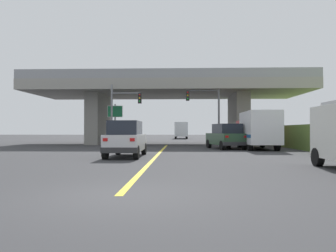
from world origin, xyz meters
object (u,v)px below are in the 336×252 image
object	(u,v)px
highway_sign	(115,115)
semi_truck_distant	(181,130)
suv_lead	(126,139)
box_truck	(257,130)
traffic_signal_nearside	(208,107)
traffic_signal_farside	(122,108)
suv_crossing	(226,136)

from	to	relation	value
highway_sign	semi_truck_distant	bearing A→B (deg)	75.82
suv_lead	box_truck	bearing A→B (deg)	41.41
traffic_signal_nearside	semi_truck_distant	size ratio (longest dim) A/B	0.81
semi_truck_distant	traffic_signal_farside	bearing A→B (deg)	-100.39
suv_crossing	box_truck	xyz separation A→B (m)	(2.44, -0.34, 0.55)
box_truck	traffic_signal_farside	world-z (taller)	traffic_signal_farside
traffic_signal_nearside	semi_truck_distant	distance (m)	29.95
suv_crossing	box_truck	distance (m)	2.52
suv_lead	highway_sign	xyz separation A→B (m)	(-3.70, 15.58, 2.06)
traffic_signal_farside	highway_sign	distance (m)	3.62
suv_lead	traffic_signal_nearside	world-z (taller)	traffic_signal_nearside
traffic_signal_farside	semi_truck_distant	size ratio (longest dim) A/B	0.81
suv_crossing	traffic_signal_nearside	world-z (taller)	traffic_signal_nearside
suv_lead	traffic_signal_farside	bearing A→B (deg)	101.25
suv_lead	traffic_signal_farside	size ratio (longest dim) A/B	0.81
suv_crossing	traffic_signal_nearside	distance (m)	5.45
box_truck	traffic_signal_nearside	xyz separation A→B (m)	(-3.53, 4.93, 2.19)
suv_lead	traffic_signal_nearside	size ratio (longest dim) A/B	0.81
suv_lead	traffic_signal_farside	distance (m)	12.73
suv_crossing	highway_sign	bearing A→B (deg)	132.16
traffic_signal_nearside	box_truck	bearing A→B (deg)	-54.37
suv_crossing	traffic_signal_farside	distance (m)	10.26
traffic_signal_farside	box_truck	bearing A→B (deg)	-19.58
box_truck	traffic_signal_farside	bearing A→B (deg)	160.42
suv_crossing	highway_sign	world-z (taller)	highway_sign
box_truck	highway_sign	world-z (taller)	highway_sign
traffic_signal_nearside	highway_sign	xyz separation A→B (m)	(-9.35, 2.56, -0.68)
highway_sign	semi_truck_distant	world-z (taller)	highway_sign
box_truck	highway_sign	size ratio (longest dim) A/B	1.59
suv_crossing	semi_truck_distant	xyz separation A→B (m)	(-3.57, 34.35, 0.57)
suv_crossing	semi_truck_distant	distance (m)	34.54
suv_lead	highway_sign	size ratio (longest dim) A/B	1.12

